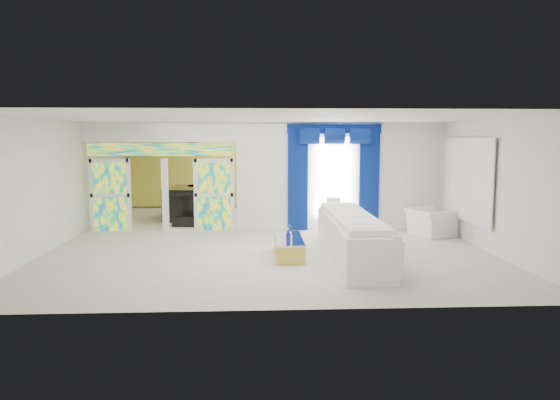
{
  "coord_description": "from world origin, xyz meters",
  "views": [
    {
      "loc": [
        -0.34,
        -13.7,
        2.59
      ],
      "look_at": [
        0.3,
        -1.2,
        1.1
      ],
      "focal_mm": 33.94,
      "sensor_mm": 36.0,
      "label": 1
    }
  ],
  "objects": [
    {
      "name": "coffee_table",
      "position": [
        0.43,
        -2.36,
        0.19
      ],
      "size": [
        0.62,
        1.75,
        0.39
      ],
      "primitive_type": "cube",
      "rotation": [
        0.0,
        0.0,
        -0.02
      ],
      "color": "gold",
      "rests_on": "ground"
    },
    {
      "name": "blue_drape_left",
      "position": [
        0.9,
        0.87,
        1.4
      ],
      "size": [
        0.55,
        0.1,
        2.8
      ],
      "primitive_type": "cube",
      "color": "#04094C",
      "rests_on": "ground"
    },
    {
      "name": "table_lamp",
      "position": [
        1.84,
        0.44,
        0.67
      ],
      "size": [
        0.36,
        0.36,
        0.58
      ],
      "primitive_type": "cylinder",
      "color": "white",
      "rests_on": "console_table"
    },
    {
      "name": "window_pane",
      "position": [
        1.9,
        0.9,
        1.45
      ],
      "size": [
        1.0,
        0.02,
        2.3
      ],
      "primitive_type": "cube",
      "color": "white",
      "rests_on": "dividing_wall"
    },
    {
      "name": "white_sofa",
      "position": [
        1.78,
        -2.66,
        0.42
      ],
      "size": [
        1.04,
        4.45,
        0.84
      ],
      "primitive_type": "cube",
      "rotation": [
        0.0,
        0.0,
        -0.02
      ],
      "color": "white",
      "rests_on": "ground"
    },
    {
      "name": "blue_pelmet",
      "position": [
        1.9,
        0.87,
        2.82
      ],
      "size": [
        2.6,
        0.12,
        0.25
      ],
      "primitive_type": "cube",
      "color": "#04094C",
      "rests_on": "dividing_wall"
    },
    {
      "name": "stained_panel_left",
      "position": [
        -4.28,
        1.0,
        1.0
      ],
      "size": [
        0.95,
        0.04,
        2.0
      ],
      "primitive_type": "cube",
      "color": "#994C3F",
      "rests_on": "ground"
    },
    {
      "name": "stained_transom",
      "position": [
        -2.85,
        1.0,
        2.25
      ],
      "size": [
        4.0,
        0.05,
        0.35
      ],
      "primitive_type": "cube",
      "color": "#994C3F",
      "rests_on": "dividing_header"
    },
    {
      "name": "dividing_wall",
      "position": [
        2.15,
        1.0,
        1.5
      ],
      "size": [
        5.7,
        0.18,
        3.0
      ],
      "primitive_type": "cube",
      "color": "white",
      "rests_on": "ground"
    },
    {
      "name": "armchair",
      "position": [
        4.32,
        -0.18,
        0.36
      ],
      "size": [
        1.27,
        1.36,
        0.71
      ],
      "primitive_type": "imported",
      "rotation": [
        0.0,
        0.0,
        1.92
      ],
      "color": "white",
      "rests_on": "ground"
    },
    {
      "name": "grand_piano",
      "position": [
        -2.27,
        3.26,
        0.5
      ],
      "size": [
        1.71,
        2.13,
        1.0
      ],
      "primitive_type": "cube",
      "rotation": [
        0.0,
        0.0,
        -0.11
      ],
      "color": "black",
      "rests_on": "ground"
    },
    {
      "name": "blue_drape_right",
      "position": [
        2.9,
        0.87,
        1.4
      ],
      "size": [
        0.55,
        0.1,
        2.8
      ],
      "primitive_type": "cube",
      "color": "#04094C",
      "rests_on": "ground"
    },
    {
      "name": "decanters",
      "position": [
        0.44,
        -2.42,
        0.48
      ],
      "size": [
        0.18,
        1.13,
        0.23
      ],
      "color": "navy",
      "rests_on": "coffee_table"
    },
    {
      "name": "gold_curtains",
      "position": [
        0.0,
        5.9,
        1.5
      ],
      "size": [
        9.7,
        0.12,
        2.9
      ],
      "primitive_type": "cube",
      "color": "gold",
      "rests_on": "ground"
    },
    {
      "name": "floor",
      "position": [
        0.0,
        0.0,
        0.0
      ],
      "size": [
        12.0,
        12.0,
        0.0
      ],
      "primitive_type": "plane",
      "color": "#B7AF9E",
      "rests_on": "ground"
    },
    {
      "name": "dividing_header",
      "position": [
        -2.85,
        1.0,
        2.73
      ],
      "size": [
        4.3,
        0.18,
        0.55
      ],
      "primitive_type": "cube",
      "color": "white",
      "rests_on": "dividing_wall"
    },
    {
      "name": "tv_console",
      "position": [
        -4.43,
        2.16,
        0.42
      ],
      "size": [
        0.66,
        0.62,
        0.84
      ],
      "primitive_type": "cube",
      "rotation": [
        0.0,
        0.0,
        -0.18
      ],
      "color": "tan",
      "rests_on": "ground"
    },
    {
      "name": "piano_bench",
      "position": [
        -2.27,
        1.66,
        0.14
      ],
      "size": [
        0.86,
        0.41,
        0.28
      ],
      "primitive_type": "cube",
      "rotation": [
        0.0,
        0.0,
        -0.11
      ],
      "color": "black",
      "rests_on": "ground"
    },
    {
      "name": "wall_mirror",
      "position": [
        4.94,
        -1.0,
        1.55
      ],
      "size": [
        0.04,
        2.7,
        1.9
      ],
      "primitive_type": "cube",
      "color": "white",
      "rests_on": "ground"
    },
    {
      "name": "console_table",
      "position": [
        2.14,
        0.44,
        0.19
      ],
      "size": [
        1.15,
        0.37,
        0.38
      ],
      "primitive_type": "cube",
      "rotation": [
        0.0,
        0.0,
        -0.01
      ],
      "color": "white",
      "rests_on": "ground"
    },
    {
      "name": "stained_panel_right",
      "position": [
        -1.42,
        1.0,
        1.0
      ],
      "size": [
        0.95,
        0.04,
        2.0
      ],
      "primitive_type": "cube",
      "color": "#994C3F",
      "rests_on": "ground"
    },
    {
      "name": "chandelier",
      "position": [
        -2.3,
        3.4,
        2.65
      ],
      "size": [
        0.6,
        0.6,
        0.6
      ],
      "primitive_type": "sphere",
      "color": "gold",
      "rests_on": "ceiling"
    }
  ]
}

